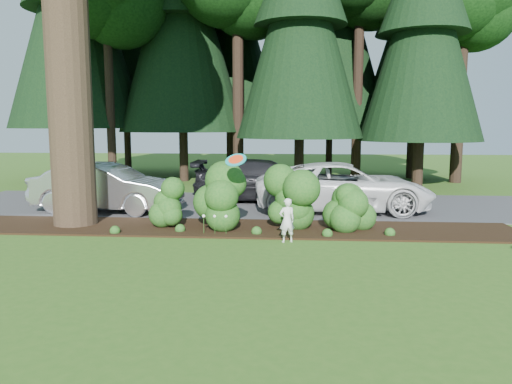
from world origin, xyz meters
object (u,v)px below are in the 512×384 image
(car_dark_suv, at_px, (265,180))
(child, at_px, (287,220))
(car_white_suv, at_px, (344,187))
(frisbee, at_px, (236,160))
(car_silver_wagon, at_px, (106,188))

(car_dark_suv, height_order, child, car_dark_suv)
(car_dark_suv, bearing_deg, car_white_suv, -127.32)
(car_dark_suv, height_order, frisbee, frisbee)
(car_white_suv, xyz_separation_m, frisbee, (-3.14, -4.48, 1.21))
(car_dark_suv, bearing_deg, child, -172.90)
(car_white_suv, bearing_deg, child, 157.73)
(car_silver_wagon, bearing_deg, car_white_suv, -77.79)
(car_white_suv, xyz_separation_m, car_dark_suv, (-2.80, 2.05, -0.03))
(car_silver_wagon, relative_size, child, 4.39)
(car_silver_wagon, height_order, frisbee, frisbee)
(car_silver_wagon, xyz_separation_m, child, (6.15, -3.84, -0.28))
(car_dark_suv, bearing_deg, frisbee, 175.90)
(car_dark_suv, relative_size, child, 4.87)
(frisbee, bearing_deg, car_silver_wagon, 142.37)
(child, height_order, frisbee, frisbee)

